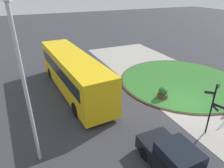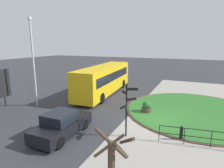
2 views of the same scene
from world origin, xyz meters
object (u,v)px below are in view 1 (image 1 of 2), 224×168
Objects in this scene: car_near_lane at (176,161)px; lamppost_tall at (25,86)px; planter_near_signpost at (163,93)px; signpost_directional at (213,105)px; bus_yellow at (73,72)px.

lamppost_tall is at bearing 57.66° from car_near_lane.
planter_near_signpost is (5.84, -3.75, -0.24)m from car_near_lane.
lamppost_tall is 10.33m from planter_near_signpost.
signpost_directional reaches higher than car_near_lane.
signpost_directional is 0.79× the size of car_near_lane.
lamppost_tall is 7.69× the size of planter_near_signpost.
lamppost_tall is at bearing 77.70° from signpost_directional.
car_near_lane is at bearing 111.85° from signpost_directional.
car_near_lane is at bearing 147.29° from planter_near_signpost.
signpost_directional is 10.19m from bus_yellow.
lamppost_tall reaches higher than signpost_directional.
car_near_lane is 0.54× the size of lamppost_tall.
signpost_directional reaches higher than bus_yellow.
bus_yellow is (8.46, 5.69, -0.25)m from signpost_directional.
bus_yellow is at bearing 33.91° from signpost_directional.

